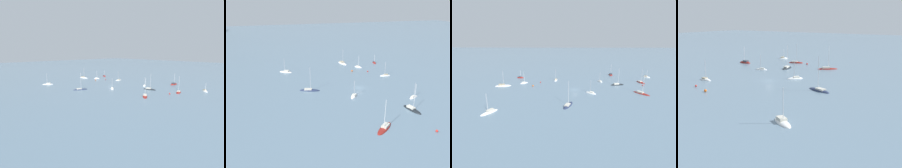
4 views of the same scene
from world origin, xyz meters
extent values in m
plane|color=slate|center=(0.00, 0.00, 0.00)|extent=(600.00, 600.00, 0.00)
ellipsoid|color=white|center=(33.41, 28.87, 0.00)|extent=(5.84, 7.28, 1.22)
cube|color=beige|center=(33.10, 28.39, 0.74)|extent=(2.75, 3.04, 0.80)
cylinder|color=silver|center=(33.61, 29.17, 3.98)|extent=(0.14, 0.14, 7.28)
ellipsoid|color=maroon|center=(-32.82, 5.90, 0.00)|extent=(7.16, 8.22, 1.19)
cube|color=beige|center=(-32.39, 5.36, 0.67)|extent=(3.20, 3.44, 0.69)
cylinder|color=silver|center=(-33.09, 6.24, 4.99)|extent=(0.14, 0.14, 9.32)
ellipsoid|color=silver|center=(29.99, -12.04, 0.00)|extent=(4.79, 4.05, 1.57)
cube|color=beige|center=(30.30, -11.82, 0.69)|extent=(2.03, 1.88, 0.52)
cylinder|color=silver|center=(29.80, -12.19, 3.56)|extent=(0.14, 0.14, 6.26)
ellipsoid|color=white|center=(-7.76, 5.66, 0.00)|extent=(5.65, 5.10, 1.33)
cube|color=silver|center=(-8.12, 5.95, 0.65)|extent=(2.44, 2.33, 0.56)
cylinder|color=#B2B2B7|center=(-7.54, 5.48, 3.47)|extent=(0.14, 0.14, 6.22)
ellipsoid|color=white|center=(11.34, -19.18, 0.00)|extent=(2.48, 5.72, 1.35)
cube|color=tan|center=(11.28, -19.62, 0.64)|extent=(1.48, 2.14, 0.54)
cylinder|color=#B2B2B7|center=(11.38, -18.90, 3.85)|extent=(0.14, 0.14, 6.95)
ellipsoid|color=maroon|center=(35.67, -25.20, 0.00)|extent=(4.74, 2.08, 1.94)
cube|color=#333842|center=(36.03, -25.25, 0.76)|extent=(1.77, 1.25, 0.45)
cylinder|color=silver|center=(35.44, -25.17, 2.92)|extent=(0.14, 0.14, 4.76)
ellipsoid|color=white|center=(-16.18, -16.37, 0.00)|extent=(3.32, 5.19, 1.35)
cube|color=silver|center=(-16.34, -16.01, 0.60)|extent=(1.66, 2.06, 0.46)
cylinder|color=#B2B2B7|center=(-16.09, -16.61, 3.27)|extent=(0.14, 0.14, 5.79)
ellipsoid|color=white|center=(-50.03, -28.58, 0.00)|extent=(4.83, 4.63, 1.57)
cube|color=tan|center=(-49.74, -28.85, 0.79)|extent=(2.13, 2.09, 0.71)
cylinder|color=silver|center=(-50.21, -28.42, 2.72)|extent=(0.14, 0.14, 4.58)
ellipsoid|color=#232D4C|center=(3.66, 21.46, 0.00)|extent=(5.39, 8.97, 1.30)
cube|color=beige|center=(3.91, 22.11, 0.62)|extent=(2.72, 3.53, 0.53)
cylinder|color=silver|center=(3.51, 21.06, 5.34)|extent=(0.14, 0.14, 9.97)
ellipsoid|color=silver|center=(40.58, -6.06, 0.00)|extent=(9.28, 4.53, 1.58)
cube|color=tan|center=(41.28, -5.91, 0.81)|extent=(3.53, 2.55, 0.75)
cylinder|color=#B2B2B7|center=(40.15, -6.15, 4.56)|extent=(0.14, 0.14, 8.24)
ellipsoid|color=maroon|center=(-27.31, -35.16, 0.00)|extent=(3.16, 7.02, 1.93)
cube|color=#333842|center=(-27.25, -34.62, 0.93)|extent=(1.95, 2.62, 0.79)
cylinder|color=silver|center=(-27.35, -35.49, 4.18)|extent=(0.14, 0.14, 7.30)
ellipsoid|color=black|center=(-25.07, -9.39, 0.00)|extent=(8.30, 3.64, 1.50)
cube|color=silver|center=(-24.44, -9.27, 0.77)|extent=(3.13, 2.03, 0.71)
cylinder|color=silver|center=(-25.46, -9.47, 5.10)|extent=(0.14, 0.14, 9.38)
ellipsoid|color=maroon|center=(-40.73, -14.83, 0.00)|extent=(4.26, 7.32, 1.38)
cube|color=beige|center=(-40.57, -15.36, 0.64)|extent=(2.27, 2.87, 0.52)
cylinder|color=silver|center=(-40.84, -14.50, 4.79)|extent=(0.14, 0.14, 8.82)
sphere|color=orange|center=(23.43, -5.67, 0.42)|extent=(0.84, 0.84, 0.84)
sphere|color=red|center=(-39.16, -7.76, 0.38)|extent=(0.75, 0.75, 0.75)
sphere|color=red|center=(20.31, -13.52, 0.33)|extent=(0.65, 0.65, 0.65)
camera|label=1|loc=(-84.80, 78.23, 23.53)|focal=28.00mm
camera|label=2|loc=(-82.28, 36.54, 35.69)|focal=35.00mm
camera|label=3|loc=(4.07, 88.48, 28.50)|focal=28.00mm
camera|label=4|loc=(83.95, 64.09, 21.64)|focal=50.00mm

